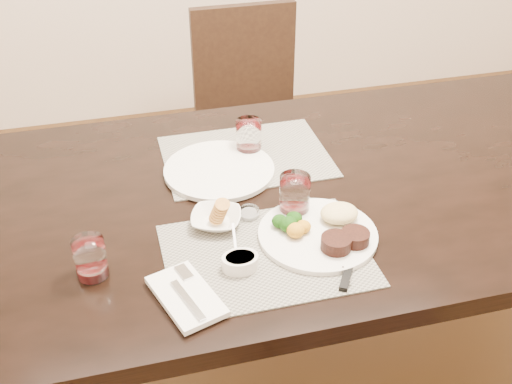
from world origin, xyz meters
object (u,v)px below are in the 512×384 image
object	(u,v)px
dinner_plate	(324,231)
cracker_bowl	(216,219)
chair_far	(250,109)
steak_knife	(342,269)
far_plate	(219,170)
wine_glass_near	(294,197)

from	to	relation	value
dinner_plate	cracker_bowl	size ratio (longest dim) A/B	1.84
chair_far	dinner_plate	distance (m)	1.19
steak_knife	far_plate	world-z (taller)	far_plate
cracker_bowl	chair_far	bearing A→B (deg)	71.51
chair_far	dinner_plate	size ratio (longest dim) A/B	3.19
steak_knife	cracker_bowl	bearing A→B (deg)	166.10
cracker_bowl	wine_glass_near	distance (m)	0.20
dinner_plate	cracker_bowl	bearing A→B (deg)	156.93
steak_knife	wine_glass_near	size ratio (longest dim) A/B	1.98
chair_far	far_plate	distance (m)	0.90
chair_far	far_plate	size ratio (longest dim) A/B	2.99
dinner_plate	far_plate	distance (m)	0.38
chair_far	cracker_bowl	bearing A→B (deg)	-108.49
cracker_bowl	far_plate	xyz separation A→B (m)	(0.06, 0.23, -0.01)
far_plate	wine_glass_near	bearing A→B (deg)	-58.28
dinner_plate	cracker_bowl	world-z (taller)	cracker_bowl
cracker_bowl	wine_glass_near	size ratio (longest dim) A/B	1.48
steak_knife	cracker_bowl	distance (m)	0.33
steak_knife	far_plate	bearing A→B (deg)	142.39
chair_far	far_plate	bearing A→B (deg)	-109.81
cracker_bowl	dinner_plate	bearing A→B (deg)	-25.18
steak_knife	far_plate	size ratio (longest dim) A/B	0.68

